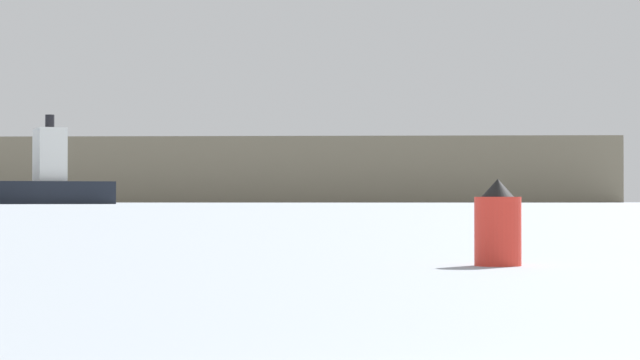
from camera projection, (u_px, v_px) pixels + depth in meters
distant_headland at (197, 173)px, 1099.44m from camera, size 656.85×355.75×46.19m
channel_buoy at (498, 226)px, 38.25m from camera, size 1.29×1.29×2.40m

